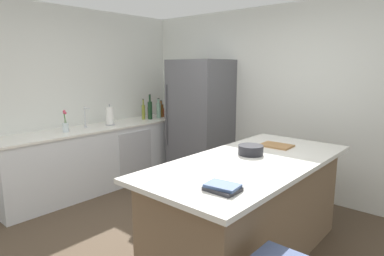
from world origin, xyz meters
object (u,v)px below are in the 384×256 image
Objects in this scene: flower_vase at (65,125)px; gin_bottle at (159,110)px; kitchen_island at (250,208)px; paper_towel_roll at (110,116)px; refrigerator at (200,121)px; mixing_bowl at (251,150)px; cookbook_stack at (223,187)px; sink_faucet at (85,117)px; whiskey_bottle at (161,110)px; syrup_bottle at (149,112)px; hot_sauce_bottle at (163,112)px; olive_oil_bottle at (143,112)px; cutting_board at (276,145)px; wine_bottle at (150,110)px; vinegar_bottle at (168,109)px.

gin_bottle is (0.03, 1.65, 0.04)m from flower_vase.
kitchen_island is 7.20× the size of paper_towel_roll.
paper_towel_roll reaches higher than flower_vase.
mixing_bowl is (1.64, -1.22, 0.05)m from refrigerator.
refrigerator is 7.71× the size of cookbook_stack.
sink_faucet is (-2.67, -0.06, 0.60)m from kitchen_island.
whiskey_bottle is at bearing -178.52° from refrigerator.
syrup_bottle is (-0.03, 1.22, -0.06)m from sink_faucet.
kitchen_island is at bearing -28.39° from hot_sauce_bottle.
olive_oil_bottle is at bearing 159.69° from kitchen_island.
refrigerator reaches higher than cutting_board.
gin_bottle reaches higher than cookbook_stack.
paper_towel_roll reaches higher than hot_sauce_bottle.
sink_faucet is 1.01× the size of flower_vase.
wine_bottle is (0.10, -0.38, 0.08)m from hot_sauce_bottle.
mixing_bowl is (2.56, -1.29, -0.01)m from hot_sauce_bottle.
olive_oil_bottle is 1.39× the size of cookbook_stack.
cutting_board is at bearing -16.12° from whiskey_bottle.
hot_sauce_bottle is at bearing 153.28° from mixing_bowl.
gin_bottle is at bearing 30.09° from syrup_bottle.
kitchen_island is 9.36× the size of mixing_bowl.
olive_oil_bottle reaches higher than sink_faucet.
refrigerator is at bearing 56.92° from sink_faucet.
refrigerator is 7.73× the size of syrup_bottle.
kitchen_island is at bearing -23.35° from syrup_bottle.
hot_sauce_bottle is 0.86× the size of cookbook_stack.
refrigerator reaches higher than wine_bottle.
refrigerator is 6.54× the size of whiskey_bottle.
sink_faucet is at bearing 166.07° from cookbook_stack.
whiskey_bottle is at bearing 143.19° from cookbook_stack.
vinegar_bottle reaches higher than mixing_bowl.
cutting_board is (2.60, 0.67, -0.12)m from sink_faucet.
vinegar_bottle is at bearing 80.76° from syrup_bottle.
sink_faucet is at bearing -92.80° from whiskey_bottle.
syrup_bottle is at bearing 141.80° from wine_bottle.
cookbook_stack is 0.76× the size of cutting_board.
vinegar_bottle is at bearing 91.56° from flower_vase.
cutting_board is (1.67, -0.76, 0.01)m from refrigerator.
olive_oil_bottle is 3.37m from cookbook_stack.
cutting_board is (2.53, 0.32, -0.10)m from paper_towel_roll.
vinegar_bottle is 0.38m from syrup_bottle.
olive_oil_bottle is at bearing -94.18° from whiskey_bottle.
syrup_bottle is 1.00× the size of cookbook_stack.
refrigerator is at bearing 1.48° from whiskey_bottle.
sink_faucet is at bearing -95.75° from wine_bottle.
hot_sauce_bottle is 0.11m from whiskey_bottle.
syrup_bottle reaches higher than kitchen_island.
flower_vase is 2.85m from cookbook_stack.
olive_oil_bottle is (-0.03, -0.38, 0.02)m from whiskey_bottle.
cookbook_stack is (2.94, -1.95, -0.05)m from syrup_bottle.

